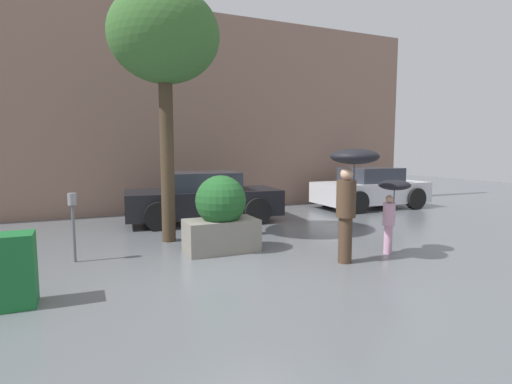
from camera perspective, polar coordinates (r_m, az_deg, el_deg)
ground_plane at (r=6.28m, az=-3.77°, el=-11.51°), size 40.00×40.00×0.00m
building_facade at (r=12.34m, az=-14.36°, el=11.10°), size 18.00×0.30×6.00m
planter_box at (r=7.42m, az=-5.03°, el=-3.32°), size 1.33×0.94×1.42m
person_adult at (r=6.78m, az=13.43°, el=1.87°), size 0.81×0.81×1.91m
person_child at (r=7.63m, az=18.91°, el=-0.89°), size 0.57×0.57×1.34m
parked_car_near at (r=10.53m, az=-7.53°, el=-0.92°), size 4.07×2.16×1.30m
parked_car_far at (r=13.41m, az=16.02°, el=0.41°), size 3.60×1.92×1.30m
street_tree at (r=8.60m, az=-12.97°, el=20.52°), size 2.18×2.18×5.05m
parking_meter at (r=7.33m, az=-24.71°, el=-2.67°), size 0.14×0.14×1.17m
newspaper_box at (r=5.70m, az=-31.44°, el=-9.55°), size 0.50×0.44×0.90m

